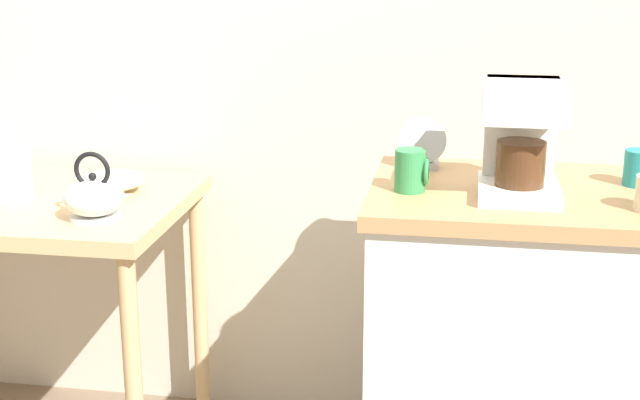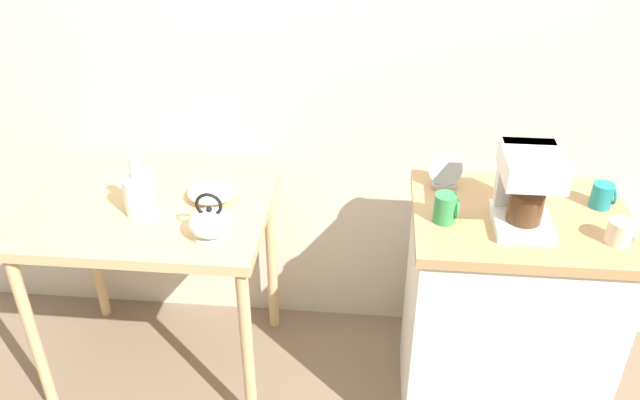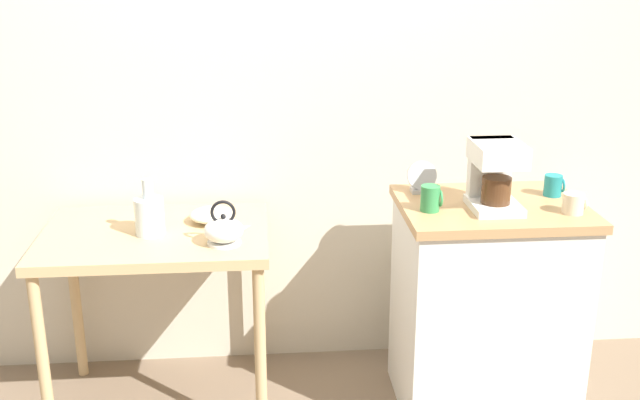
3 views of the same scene
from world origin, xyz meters
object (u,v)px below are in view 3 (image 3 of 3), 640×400
object	(u,v)px
bowl_stoneware	(212,215)
table_clock	(422,179)
mug_tall_green	(431,198)
glass_carafe_vase	(149,215)
mug_dark_teal	(554,185)
coffee_maker	(495,172)
teakettle	(224,230)
mug_small_cream	(574,203)

from	to	relation	value
bowl_stoneware	table_clock	size ratio (longest dim) A/B	1.37
bowl_stoneware	mug_tall_green	size ratio (longest dim) A/B	1.82
mug_tall_green	table_clock	size ratio (longest dim) A/B	0.75
glass_carafe_vase	mug_dark_teal	xyz separation A→B (m)	(1.59, 0.02, 0.07)
coffee_maker	mug_tall_green	world-z (taller)	coffee_maker
bowl_stoneware	coffee_maker	bearing A→B (deg)	-11.51
mug_tall_green	teakettle	bearing A→B (deg)	-179.67
teakettle	coffee_maker	xyz separation A→B (m)	(1.02, 0.02, 0.19)
mug_tall_green	coffee_maker	bearing A→B (deg)	3.64
mug_dark_teal	table_clock	size ratio (longest dim) A/B	0.65
coffee_maker	bowl_stoneware	bearing A→B (deg)	168.49
mug_dark_teal	table_clock	distance (m)	0.52
teakettle	mug_tall_green	bearing A→B (deg)	0.33
mug_tall_green	mug_dark_teal	xyz separation A→B (m)	(0.53, 0.14, -0.01)
mug_tall_green	table_clock	world-z (taller)	table_clock
glass_carafe_vase	mug_tall_green	size ratio (longest dim) A/B	2.27
glass_carafe_vase	coffee_maker	size ratio (longest dim) A/B	0.85
coffee_maker	mug_tall_green	size ratio (longest dim) A/B	2.65
mug_small_cream	coffee_maker	bearing A→B (deg)	162.81
mug_small_cream	table_clock	distance (m)	0.59
mug_tall_green	mug_small_cream	bearing A→B (deg)	-7.79
mug_dark_teal	mug_small_cream	bearing A→B (deg)	-90.83
mug_dark_teal	mug_small_cream	size ratio (longest dim) A/B	1.00
mug_tall_green	table_clock	xyz separation A→B (m)	(0.01, 0.22, 0.01)
teakettle	mug_tall_green	xyz separation A→B (m)	(0.77, 0.00, 0.10)
mug_dark_teal	coffee_maker	bearing A→B (deg)	-156.57
coffee_maker	mug_small_cream	bearing A→B (deg)	-17.19
glass_carafe_vase	teakettle	bearing A→B (deg)	-23.42
mug_dark_teal	table_clock	world-z (taller)	table_clock
teakettle	mug_small_cream	distance (m)	1.30
mug_small_cream	glass_carafe_vase	bearing A→B (deg)	173.11
bowl_stoneware	teakettle	world-z (taller)	teakettle
teakettle	glass_carafe_vase	world-z (taller)	glass_carafe_vase
teakettle	mug_small_cream	world-z (taller)	mug_small_cream
mug_small_cream	mug_dark_teal	bearing A→B (deg)	89.17
coffee_maker	mug_dark_teal	distance (m)	0.33
teakettle	coffee_maker	world-z (taller)	coffee_maker
coffee_maker	mug_dark_teal	world-z (taller)	coffee_maker
mug_tall_green	bowl_stoneware	bearing A→B (deg)	164.27
mug_small_cream	bowl_stoneware	bearing A→B (deg)	167.29
mug_tall_green	table_clock	bearing A→B (deg)	86.73
mug_small_cream	table_clock	xyz separation A→B (m)	(-0.51, 0.30, 0.02)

